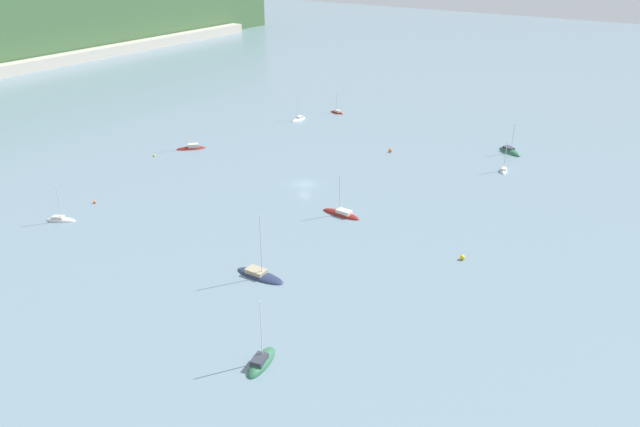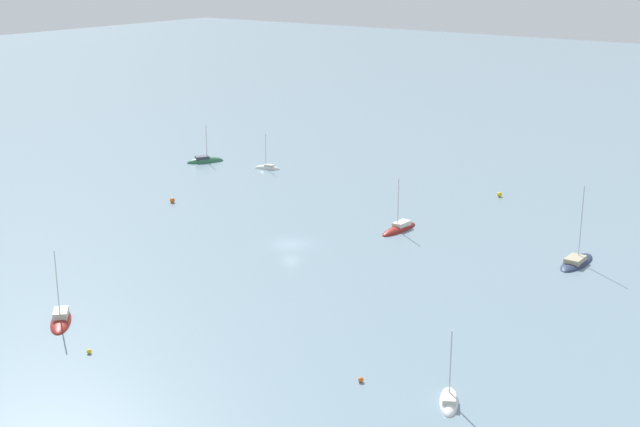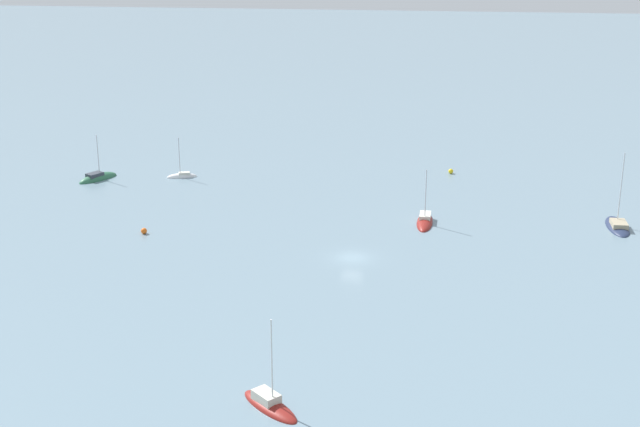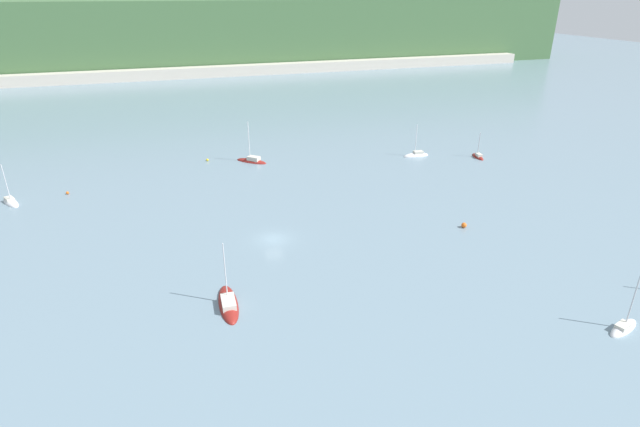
{
  "view_description": "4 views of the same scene",
  "coord_description": "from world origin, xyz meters",
  "px_view_note": "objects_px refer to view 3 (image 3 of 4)",
  "views": [
    {
      "loc": [
        -98.22,
        -69.2,
        48.23
      ],
      "look_at": [
        -16.56,
        -14.9,
        3.4
      ],
      "focal_mm": 35.0,
      "sensor_mm": 36.0,
      "label": 1
    },
    {
      "loc": [
        -72.33,
        91.41,
        39.22
      ],
      "look_at": [
        -0.54,
        -6.08,
        3.07
      ],
      "focal_mm": 50.0,
      "sensor_mm": 36.0,
      "label": 2
    },
    {
      "loc": [
        -9.1,
        102.11,
        40.26
      ],
      "look_at": [
        5.3,
        -10.09,
        2.19
      ],
      "focal_mm": 50.0,
      "sensor_mm": 36.0,
      "label": 3
    },
    {
      "loc": [
        -13.49,
        -62.93,
        33.03
      ],
      "look_at": [
        6.61,
        -1.33,
        3.72
      ],
      "focal_mm": 28.0,
      "sensor_mm": 36.0,
      "label": 4
    }
  ],
  "objects_px": {
    "sailboat_3": "(425,222)",
    "sailboat_6": "(270,405)",
    "mooring_buoy_0": "(451,171)",
    "mooring_buoy_3": "(144,231)",
    "sailboat_1": "(618,226)",
    "sailboat_2": "(98,179)",
    "sailboat_4": "(182,177)"
  },
  "relations": [
    {
      "from": "sailboat_2",
      "to": "sailboat_1",
      "type": "bearing_deg",
      "value": -66.89
    },
    {
      "from": "mooring_buoy_0",
      "to": "mooring_buoy_3",
      "type": "distance_m",
      "value": 53.36
    },
    {
      "from": "sailboat_3",
      "to": "sailboat_6",
      "type": "distance_m",
      "value": 51.82
    },
    {
      "from": "sailboat_3",
      "to": "mooring_buoy_0",
      "type": "bearing_deg",
      "value": 173.48
    },
    {
      "from": "sailboat_2",
      "to": "mooring_buoy_0",
      "type": "height_order",
      "value": "sailboat_2"
    },
    {
      "from": "mooring_buoy_3",
      "to": "sailboat_2",
      "type": "bearing_deg",
      "value": -57.17
    },
    {
      "from": "sailboat_6",
      "to": "mooring_buoy_0",
      "type": "relative_size",
      "value": 11.37
    },
    {
      "from": "sailboat_4",
      "to": "sailboat_3",
      "type": "bearing_deg",
      "value": 138.06
    },
    {
      "from": "sailboat_1",
      "to": "sailboat_6",
      "type": "bearing_deg",
      "value": 143.05
    },
    {
      "from": "sailboat_2",
      "to": "sailboat_3",
      "type": "height_order",
      "value": "sailboat_3"
    },
    {
      "from": "sailboat_1",
      "to": "sailboat_2",
      "type": "distance_m",
      "value": 79.37
    },
    {
      "from": "sailboat_2",
      "to": "sailboat_4",
      "type": "bearing_deg",
      "value": -44.88
    },
    {
      "from": "sailboat_6",
      "to": "mooring_buoy_0",
      "type": "distance_m",
      "value": 77.23
    },
    {
      "from": "sailboat_3",
      "to": "mooring_buoy_0",
      "type": "height_order",
      "value": "sailboat_3"
    },
    {
      "from": "sailboat_1",
      "to": "mooring_buoy_0",
      "type": "xyz_separation_m",
      "value": [
        22.16,
        -23.77,
        0.28
      ]
    },
    {
      "from": "sailboat_1",
      "to": "mooring_buoy_0",
      "type": "bearing_deg",
      "value": 42.67
    },
    {
      "from": "sailboat_3",
      "to": "mooring_buoy_3",
      "type": "bearing_deg",
      "value": -73.85
    },
    {
      "from": "sailboat_1",
      "to": "sailboat_4",
      "type": "height_order",
      "value": "sailboat_1"
    },
    {
      "from": "sailboat_2",
      "to": "sailboat_3",
      "type": "xyz_separation_m",
      "value": [
        -52.29,
        14.56,
        0.02
      ]
    },
    {
      "from": "sailboat_1",
      "to": "sailboat_3",
      "type": "bearing_deg",
      "value": 92.83
    },
    {
      "from": "sailboat_4",
      "to": "sailboat_6",
      "type": "height_order",
      "value": "sailboat_6"
    },
    {
      "from": "sailboat_3",
      "to": "sailboat_6",
      "type": "bearing_deg",
      "value": -11.83
    },
    {
      "from": "sailboat_6",
      "to": "mooring_buoy_0",
      "type": "height_order",
      "value": "sailboat_6"
    },
    {
      "from": "sailboat_6",
      "to": "sailboat_4",
      "type": "bearing_deg",
      "value": 154.62
    },
    {
      "from": "sailboat_4",
      "to": "mooring_buoy_3",
      "type": "xyz_separation_m",
      "value": [
        -2.31,
        26.7,
        0.32
      ]
    },
    {
      "from": "mooring_buoy_0",
      "to": "sailboat_3",
      "type": "bearing_deg",
      "value": 81.39
    },
    {
      "from": "sailboat_1",
      "to": "sailboat_3",
      "type": "relative_size",
      "value": 1.29
    },
    {
      "from": "sailboat_4",
      "to": "mooring_buoy_0",
      "type": "relative_size",
      "value": 9.18
    },
    {
      "from": "sailboat_2",
      "to": "mooring_buoy_0",
      "type": "bearing_deg",
      "value": -46.63
    },
    {
      "from": "sailboat_4",
      "to": "mooring_buoy_0",
      "type": "distance_m",
      "value": 43.75
    },
    {
      "from": "sailboat_2",
      "to": "sailboat_4",
      "type": "relative_size",
      "value": 1.13
    },
    {
      "from": "sailboat_3",
      "to": "sailboat_6",
      "type": "height_order",
      "value": "sailboat_6"
    }
  ]
}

